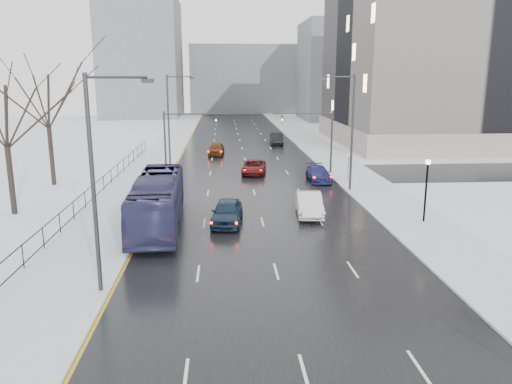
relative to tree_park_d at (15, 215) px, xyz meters
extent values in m
cube|color=black|center=(17.80, 26.00, 0.02)|extent=(16.00, 150.00, 0.04)
cube|color=black|center=(17.80, 14.00, 0.02)|extent=(130.00, 10.00, 0.04)
cube|color=silver|center=(7.30, 26.00, 0.08)|extent=(5.00, 150.00, 0.16)
cube|color=silver|center=(28.30, 26.00, 0.08)|extent=(5.00, 150.00, 0.16)
cube|color=white|center=(-2.20, 26.00, 0.06)|extent=(14.00, 150.00, 0.12)
cube|color=black|center=(4.80, -4.00, 1.41)|extent=(0.04, 70.00, 0.05)
cube|color=black|center=(4.80, -4.00, 0.41)|extent=(0.04, 70.00, 0.05)
cylinder|color=black|center=(4.80, -4.00, 0.81)|extent=(0.06, 0.06, 1.30)
cylinder|color=#2D2D33|center=(26.20, 6.00, 5.00)|extent=(0.20, 0.20, 10.00)
cylinder|color=#2D2D33|center=(24.90, 6.00, 9.80)|extent=(2.60, 0.12, 0.12)
cube|color=#2D2D33|center=(23.60, 6.00, 9.65)|extent=(0.50, 0.25, 0.18)
cylinder|color=#2D2D33|center=(9.40, -14.00, 5.00)|extent=(0.20, 0.20, 10.00)
cylinder|color=#2D2D33|center=(10.70, -14.00, 9.80)|extent=(2.60, 0.12, 0.12)
cube|color=#2D2D33|center=(12.00, -14.00, 9.65)|extent=(0.50, 0.25, 0.18)
cylinder|color=#2D2D33|center=(9.40, 18.00, 5.00)|extent=(0.20, 0.20, 10.00)
cylinder|color=#2D2D33|center=(10.70, 18.00, 9.80)|extent=(2.60, 0.12, 0.12)
cube|color=#2D2D33|center=(12.00, 18.00, 9.65)|extent=(0.50, 0.25, 0.18)
cylinder|color=black|center=(28.80, -4.00, 2.16)|extent=(0.14, 0.14, 4.00)
sphere|color=#FFE5B2|center=(28.80, -4.00, 4.26)|extent=(0.36, 0.36, 0.36)
cylinder|color=#2D2D33|center=(26.20, 14.00, 3.25)|extent=(0.20, 0.20, 6.50)
cylinder|color=#2D2D33|center=(23.20, 14.00, 6.20)|extent=(6.00, 0.12, 0.12)
imported|color=#2D2D33|center=(21.10, 14.00, 5.60)|extent=(0.15, 0.18, 0.90)
sphere|color=#19FF33|center=(21.10, 13.85, 5.60)|extent=(0.16, 0.16, 0.16)
cylinder|color=#2D2D33|center=(9.40, 14.00, 3.25)|extent=(0.20, 0.20, 6.50)
cylinder|color=#2D2D33|center=(12.40, 14.00, 6.20)|extent=(6.00, 0.12, 0.12)
imported|color=#2D2D33|center=(14.50, 14.00, 5.60)|extent=(0.15, 0.18, 0.90)
sphere|color=#19FF33|center=(14.50, 13.85, 5.60)|extent=(0.16, 0.16, 0.16)
cylinder|color=#2D2D33|center=(27.00, 10.00, 1.41)|extent=(0.06, 0.06, 2.50)
cylinder|color=white|center=(27.00, 10.00, 2.56)|extent=(0.60, 0.03, 0.60)
torus|color=#B20C0C|center=(27.00, 10.00, 2.56)|extent=(0.58, 0.06, 0.58)
cube|color=gray|center=(52.80, 38.00, 12.00)|extent=(40.00, 30.00, 24.00)
cube|color=gray|center=(52.80, 38.00, 1.50)|extent=(40.60, 30.60, 3.00)
cube|color=slate|center=(45.80, 81.00, 11.00)|extent=(24.00, 20.00, 22.00)
cube|color=slate|center=(-4.20, 91.00, 14.00)|extent=(18.00, 22.00, 28.00)
cube|color=slate|center=(21.80, 106.00, 9.00)|extent=(30.00, 18.00, 18.00)
imported|color=navy|center=(10.80, -3.61, 1.76)|extent=(3.36, 12.44, 3.44)
imported|color=#122438|center=(15.38, -3.31, 0.87)|extent=(2.45, 5.06, 1.66)
imported|color=silver|center=(21.30, -1.48, 0.86)|extent=(2.15, 5.11, 1.64)
imported|color=#510E0D|center=(18.30, 14.40, 0.74)|extent=(2.93, 5.28, 1.40)
imported|color=navy|center=(24.26, 10.43, 0.74)|extent=(2.02, 4.85, 1.40)
imported|color=#572A0E|center=(14.30, 27.28, 0.83)|extent=(2.18, 4.76, 1.58)
imported|color=black|center=(23.04, 36.99, 0.89)|extent=(1.98, 5.20, 1.69)
camera|label=1|loc=(15.17, -35.95, 9.84)|focal=35.00mm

